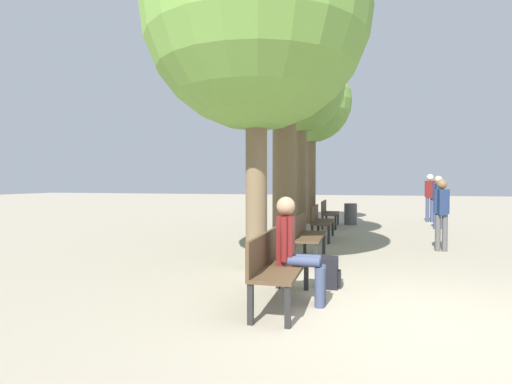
{
  "coord_description": "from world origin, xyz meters",
  "views": [
    {
      "loc": [
        -0.51,
        -4.55,
        1.5
      ],
      "look_at": [
        -3.23,
        5.96,
        1.21
      ],
      "focal_mm": 28.0,
      "sensor_mm": 36.0,
      "label": 1
    }
  ],
  "objects": [
    {
      "name": "bench_row_2",
      "position": [
        -1.5,
        5.83,
        0.52
      ],
      "size": [
        0.48,
        1.56,
        0.87
      ],
      "color": "#4C3823",
      "rests_on": "ground_plane"
    },
    {
      "name": "ground_plane",
      "position": [
        0.0,
        0.0,
        0.0
      ],
      "size": [
        80.0,
        80.0,
        0.0
      ],
      "primitive_type": "plane",
      "color": "gray"
    },
    {
      "name": "tree_row_2",
      "position": [
        -2.18,
        7.2,
        4.17
      ],
      "size": [
        2.52,
        2.52,
        5.48
      ],
      "color": "brown",
      "rests_on": "ground_plane"
    },
    {
      "name": "tree_row_0",
      "position": [
        -2.18,
        1.91,
        4.21
      ],
      "size": [
        3.76,
        3.76,
        6.11
      ],
      "color": "brown",
      "rests_on": "ground_plane"
    },
    {
      "name": "tree_row_3",
      "position": [
        -2.18,
        9.7,
        4.26
      ],
      "size": [
        2.83,
        2.83,
        5.72
      ],
      "color": "brown",
      "rests_on": "ground_plane"
    },
    {
      "name": "tree_row_1",
      "position": [
        -2.18,
        4.47,
        4.98
      ],
      "size": [
        3.47,
        3.47,
        6.79
      ],
      "color": "brown",
      "rests_on": "ground_plane"
    },
    {
      "name": "backpack",
      "position": [
        -0.9,
        1.14,
        0.21
      ],
      "size": [
        0.27,
        0.3,
        0.42
      ],
      "color": "black",
      "rests_on": "ground_plane"
    },
    {
      "name": "trash_bin",
      "position": [
        -0.79,
        9.65,
        0.37
      ],
      "size": [
        0.44,
        0.44,
        0.73
      ],
      "color": "#4C4C51",
      "rests_on": "ground_plane"
    },
    {
      "name": "pedestrian_mid",
      "position": [
        1.2,
        4.7,
        0.89
      ],
      "size": [
        0.31,
        0.25,
        1.55
      ],
      "color": "#4C4C4C",
      "rests_on": "ground_plane"
    },
    {
      "name": "pedestrian_near",
      "position": [
        2.01,
        11.26,
        1.01
      ],
      "size": [
        0.36,
        0.28,
        1.77
      ],
      "color": "#384260",
      "rests_on": "ground_plane"
    },
    {
      "name": "bench_row_3",
      "position": [
        -1.5,
        8.66,
        0.52
      ],
      "size": [
        0.48,
        1.56,
        0.87
      ],
      "color": "#4C3823",
      "rests_on": "ground_plane"
    },
    {
      "name": "bench_row_1",
      "position": [
        -1.5,
        3.01,
        0.52
      ],
      "size": [
        0.48,
        1.56,
        0.87
      ],
      "color": "#4C3823",
      "rests_on": "ground_plane"
    },
    {
      "name": "pedestrian_far",
      "position": [
        1.9,
        9.0,
        0.96
      ],
      "size": [
        0.34,
        0.25,
        1.68
      ],
      "color": "#384260",
      "rests_on": "ground_plane"
    },
    {
      "name": "bench_row_0",
      "position": [
        -1.5,
        0.18,
        0.52
      ],
      "size": [
        0.48,
        1.56,
        0.87
      ],
      "color": "#4C3823",
      "rests_on": "ground_plane"
    },
    {
      "name": "person_seated",
      "position": [
        -1.26,
        0.28,
        0.7
      ],
      "size": [
        0.6,
        0.34,
        1.31
      ],
      "color": "#384260",
      "rests_on": "ground_plane"
    }
  ]
}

